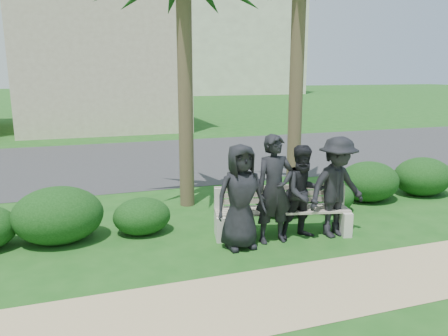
{
  "coord_description": "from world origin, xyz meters",
  "views": [
    {
      "loc": [
        -2.42,
        -6.61,
        2.92
      ],
      "look_at": [
        0.16,
        1.0,
        1.15
      ],
      "focal_mm": 35.0,
      "sensor_mm": 36.0,
      "label": 1
    }
  ],
  "objects_px": {
    "man_a": "(241,197)",
    "man_b": "(274,189)",
    "park_bench": "(282,214)",
    "man_c": "(303,192)",
    "man_d": "(337,187)"
  },
  "relations": [
    {
      "from": "man_a",
      "to": "man_c",
      "type": "xyz_separation_m",
      "value": [
        1.21,
        0.05,
        -0.05
      ]
    },
    {
      "from": "park_bench",
      "to": "man_a",
      "type": "xyz_separation_m",
      "value": [
        -0.93,
        -0.32,
        0.5
      ]
    },
    {
      "from": "man_c",
      "to": "park_bench",
      "type": "bearing_deg",
      "value": 133.53
    },
    {
      "from": "man_a",
      "to": "man_b",
      "type": "relative_size",
      "value": 0.94
    },
    {
      "from": "man_a",
      "to": "man_c",
      "type": "distance_m",
      "value": 1.21
    },
    {
      "from": "man_b",
      "to": "man_c",
      "type": "bearing_deg",
      "value": -0.47
    },
    {
      "from": "park_bench",
      "to": "man_b",
      "type": "xyz_separation_m",
      "value": [
        -0.28,
        -0.27,
        0.56
      ]
    },
    {
      "from": "park_bench",
      "to": "man_a",
      "type": "bearing_deg",
      "value": -147.99
    },
    {
      "from": "park_bench",
      "to": "man_c",
      "type": "bearing_deg",
      "value": -31.34
    },
    {
      "from": "man_a",
      "to": "man_d",
      "type": "relative_size",
      "value": 0.98
    },
    {
      "from": "man_d",
      "to": "man_a",
      "type": "bearing_deg",
      "value": 168.87
    },
    {
      "from": "park_bench",
      "to": "man_d",
      "type": "relative_size",
      "value": 1.41
    },
    {
      "from": "park_bench",
      "to": "man_c",
      "type": "relative_size",
      "value": 1.52
    },
    {
      "from": "man_b",
      "to": "man_a",
      "type": "bearing_deg",
      "value": -175.26
    },
    {
      "from": "man_b",
      "to": "man_d",
      "type": "distance_m",
      "value": 1.18
    }
  ]
}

